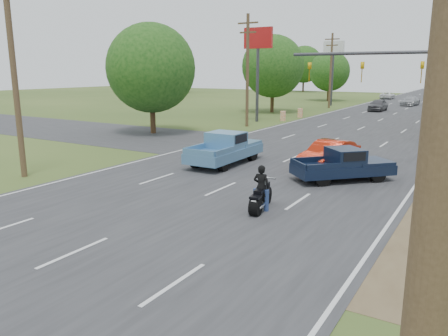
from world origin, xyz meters
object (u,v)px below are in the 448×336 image
Objects in this scene: blue_pickup at (226,148)px; distant_car_white at (388,96)px; rider at (261,189)px; red_convertible at (329,155)px; motorcycle at (261,198)px; distant_car_silver at (410,101)px; distant_car_grey at (378,105)px; navy_pickup at (345,164)px.

distant_car_white is (-3.92, 63.57, -0.27)m from blue_pickup.
red_convertible is at bearing -98.10° from rider.
blue_pickup is at bearing -59.08° from rider.
motorcycle is 8.53m from blue_pickup.
motorcycle is 0.46× the size of distant_car_silver.
motorcycle is at bearing 96.55° from distant_car_white.
distant_car_grey is 11.74m from distant_car_silver.
blue_pickup reaches higher than distant_car_grey.
distant_car_silver is at bearing 103.06° from red_convertible.
rider is at bearing 90.00° from motorcycle.
motorcycle is 0.48× the size of navy_pickup.
red_convertible is 2.46m from navy_pickup.
red_convertible is 0.99× the size of distant_car_white.
distant_car_silver is (-3.23, 47.64, -0.05)m from red_convertible.
navy_pickup reaches higher than motorcycle.
distant_car_white is at bearing -91.17° from rider.
blue_pickup reaches higher than red_convertible.
red_convertible is at bearing 81.96° from motorcycle.
navy_pickup is (1.33, 6.15, -0.04)m from rider.
distant_car_grey reaches higher than distant_car_white.
rider is at bearing 96.55° from distant_car_white.
motorcycle is 70.76m from distant_car_white.
rider reaches higher than navy_pickup.
blue_pickup is at bearing -89.14° from distant_car_grey.
red_convertible is 47.75m from distant_car_silver.
motorcycle is 0.49× the size of distant_car_white.
distant_car_grey is at bearing -94.38° from distant_car_silver.
blue_pickup is at bearing -138.87° from navy_pickup.
blue_pickup is (-5.31, -1.64, 0.16)m from red_convertible.
navy_pickup is 38.69m from distant_car_grey.
rider is (-0.01, 0.06, 0.32)m from motorcycle.
blue_pickup is 1.19× the size of distant_car_white.
distant_car_silver is at bearing 111.75° from distant_car_white.
blue_pickup is 1.20× the size of distant_car_grey.
navy_pickup is 1.02× the size of distant_car_grey.
distant_car_white is at bearing 93.13° from blue_pickup.
distant_car_grey is at bearing 144.32° from navy_pickup.
blue_pickup is (-5.42, 6.58, 0.40)m from motorcycle.
rider is 0.37× the size of distant_car_grey.
red_convertible is 1.01× the size of distant_car_grey.
blue_pickup is at bearing -86.52° from distant_car_silver.
rider is 44.58m from distant_car_grey.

